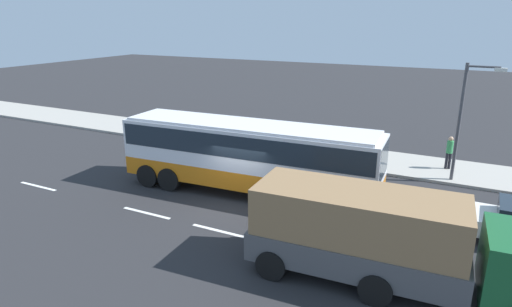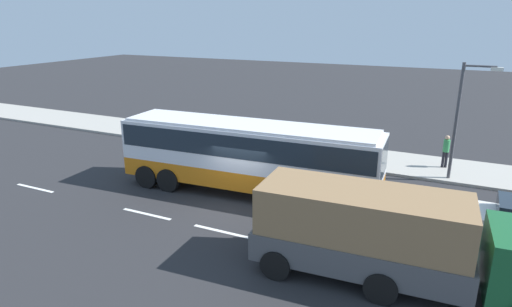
# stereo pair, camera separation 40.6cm
# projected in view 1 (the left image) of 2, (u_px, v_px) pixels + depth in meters

# --- Properties ---
(ground_plane) EXTENTS (120.00, 120.00, 0.00)m
(ground_plane) POSITION_uv_depth(u_px,v_px,m) (240.00, 203.00, 18.93)
(ground_plane) COLOR #28282B
(sidewalk_curb) EXTENTS (80.00, 4.00, 0.15)m
(sidewalk_curb) POSITION_uv_depth(u_px,v_px,m) (307.00, 151.00, 26.07)
(sidewalk_curb) COLOR #A8A399
(sidewalk_curb) RESTS_ON ground_plane
(lane_centreline) EXTENTS (31.16, 0.16, 0.01)m
(lane_centreline) POSITION_uv_depth(u_px,v_px,m) (181.00, 221.00, 17.23)
(lane_centreline) COLOR white
(lane_centreline) RESTS_ON ground_plane
(coach_bus) EXTENTS (11.95, 3.21, 3.29)m
(coach_bus) POSITION_uv_depth(u_px,v_px,m) (248.00, 151.00, 19.43)
(coach_bus) COLOR orange
(coach_bus) RESTS_ON ground_plane
(cargo_truck) EXTENTS (8.60, 3.00, 2.84)m
(cargo_truck) POSITION_uv_depth(u_px,v_px,m) (385.00, 237.00, 12.81)
(cargo_truck) COLOR #19592D
(cargo_truck) RESTS_ON ground_plane
(pedestrian_near_curb) EXTENTS (0.32, 0.32, 1.54)m
(pedestrian_near_curb) POSITION_uv_depth(u_px,v_px,m) (339.00, 148.00, 23.44)
(pedestrian_near_curb) COLOR black
(pedestrian_near_curb) RESTS_ON sidewalk_curb
(pedestrian_at_crossing) EXTENTS (0.32, 0.32, 1.74)m
(pedestrian_at_crossing) POSITION_uv_depth(u_px,v_px,m) (449.00, 150.00, 22.53)
(pedestrian_at_crossing) COLOR black
(pedestrian_at_crossing) RESTS_ON sidewalk_curb
(street_lamp) EXTENTS (1.69, 0.24, 5.65)m
(street_lamp) POSITION_uv_depth(u_px,v_px,m) (465.00, 114.00, 20.24)
(street_lamp) COLOR #47474C
(street_lamp) RESTS_ON sidewalk_curb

